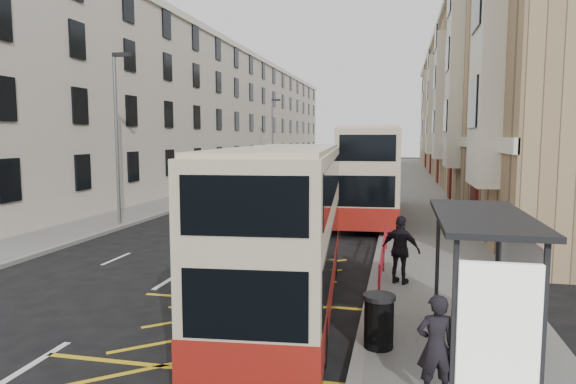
% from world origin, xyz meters
% --- Properties ---
extents(ground, '(200.00, 200.00, 0.00)m').
position_xyz_m(ground, '(0.00, 0.00, 0.00)').
color(ground, black).
rests_on(ground, ground).
extents(pavement_right, '(4.00, 120.00, 0.15)m').
position_xyz_m(pavement_right, '(8.00, 30.00, 0.07)').
color(pavement_right, slate).
rests_on(pavement_right, ground).
extents(pavement_left, '(3.00, 120.00, 0.15)m').
position_xyz_m(pavement_left, '(-7.50, 30.00, 0.07)').
color(pavement_left, slate).
rests_on(pavement_left, ground).
extents(kerb_right, '(0.25, 120.00, 0.15)m').
position_xyz_m(kerb_right, '(6.00, 30.00, 0.07)').
color(kerb_right, gray).
rests_on(kerb_right, ground).
extents(kerb_left, '(0.25, 120.00, 0.15)m').
position_xyz_m(kerb_left, '(-6.00, 30.00, 0.07)').
color(kerb_left, gray).
rests_on(kerb_left, ground).
extents(road_markings, '(10.00, 110.00, 0.01)m').
position_xyz_m(road_markings, '(0.00, 45.00, 0.01)').
color(road_markings, silver).
rests_on(road_markings, ground).
extents(terrace_right, '(10.75, 79.00, 15.25)m').
position_xyz_m(terrace_right, '(14.88, 45.38, 7.52)').
color(terrace_right, tan).
rests_on(terrace_right, ground).
extents(terrace_left, '(9.18, 79.00, 13.25)m').
position_xyz_m(terrace_left, '(-13.43, 45.50, 6.52)').
color(terrace_left, beige).
rests_on(terrace_left, ground).
extents(bus_shelter, '(1.65, 4.25, 2.70)m').
position_xyz_m(bus_shelter, '(8.34, -0.39, 2.14)').
color(bus_shelter, black).
rests_on(bus_shelter, pavement_right).
extents(guard_railing, '(0.06, 6.56, 1.01)m').
position_xyz_m(guard_railing, '(6.25, 5.75, 0.86)').
color(guard_railing, red).
rests_on(guard_railing, pavement_right).
extents(street_lamp_near, '(0.93, 0.18, 8.00)m').
position_xyz_m(street_lamp_near, '(-6.35, 12.00, 4.64)').
color(street_lamp_near, slate).
rests_on(street_lamp_near, pavement_left).
extents(street_lamp_far, '(0.93, 0.18, 8.00)m').
position_xyz_m(street_lamp_far, '(-6.35, 42.00, 4.64)').
color(street_lamp_far, slate).
rests_on(street_lamp_far, pavement_left).
extents(double_decker_front, '(3.25, 10.28, 4.03)m').
position_xyz_m(double_decker_front, '(3.97, 2.26, 2.05)').
color(double_decker_front, beige).
rests_on(double_decker_front, ground).
extents(double_decker_rear, '(3.44, 12.02, 4.74)m').
position_xyz_m(double_decker_rear, '(5.00, 17.07, 2.41)').
color(double_decker_rear, beige).
rests_on(double_decker_rear, ground).
extents(litter_bin, '(0.64, 0.64, 1.06)m').
position_xyz_m(litter_bin, '(6.35, -0.10, 0.70)').
color(litter_bin, black).
rests_on(litter_bin, pavement_right).
extents(pedestrian_near, '(0.69, 0.54, 1.68)m').
position_xyz_m(pedestrian_near, '(7.30, -1.87, 0.99)').
color(pedestrian_near, black).
rests_on(pedestrian_near, pavement_right).
extents(pedestrian_mid, '(0.95, 0.85, 1.62)m').
position_xyz_m(pedestrian_mid, '(9.24, 0.96, 0.96)').
color(pedestrian_mid, black).
rests_on(pedestrian_mid, pavement_right).
extents(pedestrian_far, '(1.22, 0.86, 1.93)m').
position_xyz_m(pedestrian_far, '(6.75, 4.53, 1.11)').
color(pedestrian_far, black).
rests_on(pedestrian_far, pavement_right).
extents(white_van, '(3.89, 5.92, 1.51)m').
position_xyz_m(white_van, '(-3.58, 36.60, 0.76)').
color(white_van, silver).
rests_on(white_van, ground).
extents(car_silver, '(2.76, 4.10, 1.29)m').
position_xyz_m(car_silver, '(-2.88, 52.11, 0.65)').
color(car_silver, '#B2B5BA').
rests_on(car_silver, ground).
extents(car_dark, '(2.89, 4.48, 1.39)m').
position_xyz_m(car_dark, '(-5.20, 70.21, 0.70)').
color(car_dark, black).
rests_on(car_dark, ground).
extents(car_red, '(3.39, 5.04, 1.36)m').
position_xyz_m(car_red, '(2.79, 62.17, 0.68)').
color(car_red, maroon).
rests_on(car_red, ground).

